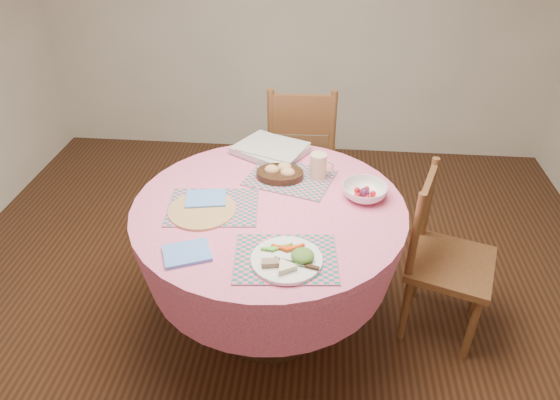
{
  "coord_description": "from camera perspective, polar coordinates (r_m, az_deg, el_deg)",
  "views": [
    {
      "loc": [
        0.22,
        -1.84,
        2.02
      ],
      "look_at": [
        0.05,
        0.0,
        0.78
      ],
      "focal_mm": 32.0,
      "sensor_mm": 36.0,
      "label": 1
    }
  ],
  "objects": [
    {
      "name": "placemat_front",
      "position": [
        1.95,
        0.66,
        -6.69
      ],
      "size": [
        0.42,
        0.33,
        0.01
      ],
      "primitive_type": "cube",
      "rotation": [
        0.0,
        0.0,
        0.09
      ],
      "color": "#136A6E",
      "rests_on": "dining_table"
    },
    {
      "name": "napkin_near",
      "position": [
        2.0,
        -10.61,
        -6.0
      ],
      "size": [
        0.22,
        0.2,
        0.01
      ],
      "primitive_type": "cube",
      "rotation": [
        0.0,
        0.0,
        0.4
      ],
      "color": "#5A8EE9",
      "rests_on": "dining_table"
    },
    {
      "name": "napkin_far",
      "position": [
        2.29,
        -8.45,
        0.15
      ],
      "size": [
        0.2,
        0.17,
        0.01
      ],
      "primitive_type": "cube",
      "rotation": [
        0.0,
        0.0,
        0.18
      ],
      "color": "#5A8EE9",
      "rests_on": "placemat_left"
    },
    {
      "name": "newspaper_stack",
      "position": [
        2.65,
        -1.11,
        5.82
      ],
      "size": [
        0.43,
        0.41,
        0.04
      ],
      "rotation": [
        0.0,
        0.0,
        -0.54
      ],
      "color": "silver",
      "rests_on": "dining_table"
    },
    {
      "name": "chair_back",
      "position": [
        3.22,
        2.44,
        5.68
      ],
      "size": [
        0.46,
        0.44,
        0.97
      ],
      "rotation": [
        0.0,
        0.0,
        3.18
      ],
      "color": "brown",
      "rests_on": "ground"
    },
    {
      "name": "latte_mug",
      "position": [
        2.42,
        4.45,
        3.92
      ],
      "size": [
        0.12,
        0.08,
        0.12
      ],
      "color": "beige",
      "rests_on": "placemat_back"
    },
    {
      "name": "placemat_left",
      "position": [
        2.25,
        -7.68,
        -0.8
      ],
      "size": [
        0.43,
        0.34,
        0.01
      ],
      "primitive_type": "cube",
      "rotation": [
        0.0,
        0.0,
        0.09
      ],
      "color": "#136A6E",
      "rests_on": "dining_table"
    },
    {
      "name": "ground",
      "position": [
        2.74,
        -1.07,
        -13.64
      ],
      "size": [
        4.0,
        4.0,
        0.0
      ],
      "primitive_type": "plane",
      "color": "#331C0F",
      "rests_on": "ground"
    },
    {
      "name": "bread_bowl",
      "position": [
        2.42,
        0.03,
        3.14
      ],
      "size": [
        0.23,
        0.23,
        0.08
      ],
      "color": "black",
      "rests_on": "placemat_back"
    },
    {
      "name": "wicker_trivet",
      "position": [
        2.23,
        -8.89,
        -1.16
      ],
      "size": [
        0.3,
        0.3,
        0.01
      ],
      "primitive_type": "cylinder",
      "color": "#AD854B",
      "rests_on": "dining_table"
    },
    {
      "name": "placemat_back",
      "position": [
        2.44,
        1.15,
        2.55
      ],
      "size": [
        0.47,
        0.4,
        0.01
      ],
      "primitive_type": "cube",
      "rotation": [
        0.0,
        0.0,
        -0.29
      ],
      "color": "#136A6E",
      "rests_on": "dining_table"
    },
    {
      "name": "dinner_plate",
      "position": [
        1.92,
        0.96,
        -6.77
      ],
      "size": [
        0.28,
        0.28,
        0.05
      ],
      "rotation": [
        0.0,
        0.0,
        0.17
      ],
      "color": "white",
      "rests_on": "placemat_front"
    },
    {
      "name": "chair_right",
      "position": [
        2.55,
        18.02,
        -5.97
      ],
      "size": [
        0.5,
        0.51,
        0.88
      ],
      "rotation": [
        0.0,
        0.0,
        1.25
      ],
      "color": "brown",
      "rests_on": "ground"
    },
    {
      "name": "dining_table",
      "position": [
        2.36,
        -1.21,
        -4.47
      ],
      "size": [
        1.24,
        1.24,
        0.75
      ],
      "color": "pink",
      "rests_on": "ground"
    },
    {
      "name": "fruit_bowl",
      "position": [
        2.31,
        9.63,
        0.94
      ],
      "size": [
        0.22,
        0.22,
        0.06
      ],
      "rotation": [
        0.0,
        0.0,
        0.06
      ],
      "color": "white",
      "rests_on": "dining_table"
    }
  ]
}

